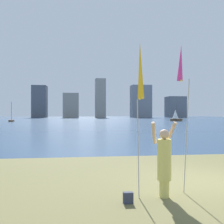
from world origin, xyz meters
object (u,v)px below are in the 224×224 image
(kite_flag_left, at_px, (140,73))
(kite_flag_right, at_px, (181,68))
(sailboat_2, at_px, (11,120))
(bag, at_px, (128,198))
(sailboat_6, at_px, (176,115))
(person, at_px, (164,160))

(kite_flag_left, xyz_separation_m, kite_flag_right, (1.28, 0.61, 0.25))
(kite_flag_right, distance_m, sailboat_2, 58.01)
(bag, relative_size, sailboat_2, 0.06)
(kite_flag_right, distance_m, bag, 3.70)
(sailboat_2, height_order, sailboat_6, sailboat_2)
(person, height_order, kite_flag_left, kite_flag_left)
(person, distance_m, sailboat_2, 58.22)
(person, relative_size, sailboat_2, 0.43)
(kite_flag_left, relative_size, sailboat_6, 1.02)
(person, xyz_separation_m, sailboat_6, (20.80, 54.33, 0.40))
(sailboat_6, bearing_deg, bag, -111.73)
(person, bearing_deg, kite_flag_left, -151.27)
(person, bearing_deg, bag, -142.65)
(person, bearing_deg, sailboat_6, 87.60)
(kite_flag_left, relative_size, kite_flag_right, 0.98)
(bag, xyz_separation_m, sailboat_2, (-15.93, 56.04, 0.12))
(kite_flag_left, distance_m, sailboat_2, 58.21)
(kite_flag_left, bearing_deg, person, 10.18)
(sailboat_2, bearing_deg, sailboat_6, -2.09)
(person, xyz_separation_m, sailboat_2, (-16.92, 55.70, -0.69))
(person, xyz_separation_m, kite_flag_right, (0.64, 0.50, 2.42))
(kite_flag_right, bearing_deg, person, -142.11)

